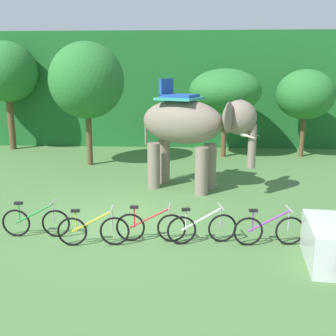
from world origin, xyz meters
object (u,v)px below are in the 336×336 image
object	(u,v)px
tree_far_left	(87,81)
bike_purple	(269,230)
bike_green	(36,222)
tree_center	(225,91)
tree_center_left	(305,95)
elephant	(191,127)
bike_yellow	(93,230)
bike_red	(151,227)
tree_right	(7,72)
bike_white	(202,228)

from	to	relation	value
tree_far_left	bike_purple	world-z (taller)	tree_far_left
tree_far_left	bike_green	world-z (taller)	tree_far_left
tree_center	tree_center_left	xyz separation A→B (m)	(3.73, 0.24, -0.16)
elephant	bike_yellow	distance (m)	5.65
tree_center_left	bike_yellow	distance (m)	13.38
bike_red	bike_purple	xyz separation A→B (m)	(2.82, -0.05, 0.00)
tree_center	elephant	size ratio (longest dim) A/B	0.99
bike_purple	tree_center_left	bearing A→B (deg)	72.10
bike_green	bike_purple	bearing A→B (deg)	-1.88
tree_center_left	bike_purple	distance (m)	11.32
tree_right	bike_yellow	size ratio (longest dim) A/B	3.20
tree_right	bike_white	world-z (taller)	tree_right
elephant	bike_purple	xyz separation A→B (m)	(1.88, -4.59, -1.82)
bike_yellow	bike_purple	bearing A→B (deg)	3.55
bike_yellow	bike_red	bearing A→B (deg)	13.07
tree_right	bike_green	distance (m)	13.11
bike_yellow	elephant	bearing A→B (deg)	64.91
tree_right	elephant	world-z (taller)	tree_right
tree_right	bike_yellow	bearing A→B (deg)	-59.12
tree_right	bike_purple	size ratio (longest dim) A/B	3.20
tree_right	bike_green	size ratio (longest dim) A/B	3.20
tree_center_left	bike_green	xyz separation A→B (m)	(-9.10, -10.31, -2.55)
bike_white	bike_purple	world-z (taller)	same
bike_green	bike_red	distance (m)	2.90
bike_red	bike_purple	distance (m)	2.82
bike_red	tree_center_left	bearing A→B (deg)	59.27
bike_purple	bike_yellow	bearing A→B (deg)	-176.45
bike_yellow	bike_red	size ratio (longest dim) A/B	1.00
tree_right	tree_center	bearing A→B (deg)	-6.75
elephant	bike_red	xyz separation A→B (m)	(-0.93, -4.54, -1.82)
elephant	bike_white	world-z (taller)	elephant
elephant	bike_white	distance (m)	4.92
tree_center_left	bike_green	distance (m)	13.98
tree_right	tree_far_left	size ratio (longest dim) A/B	1.05
bike_purple	elephant	bearing A→B (deg)	112.30
tree_center	bike_yellow	world-z (taller)	tree_center
tree_center	bike_purple	xyz separation A→B (m)	(0.34, -10.26, -2.70)
tree_center	bike_purple	bearing A→B (deg)	-88.09
tree_center	elephant	distance (m)	5.94
tree_right	elephant	bearing A→B (deg)	-36.69
tree_far_left	elephant	bearing A→B (deg)	-39.03
elephant	bike_yellow	world-z (taller)	elephant
tree_center	tree_far_left	bearing A→B (deg)	-160.64
bike_white	bike_red	bearing A→B (deg)	178.88
tree_center_left	bike_red	bearing A→B (deg)	-120.73
tree_center	bike_white	distance (m)	10.65
tree_center_left	tree_right	bearing A→B (deg)	175.90
tree_center	bike_white	world-z (taller)	tree_center
bike_white	bike_green	bearing A→B (deg)	177.79
tree_center_left	bike_white	world-z (taller)	tree_center_left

